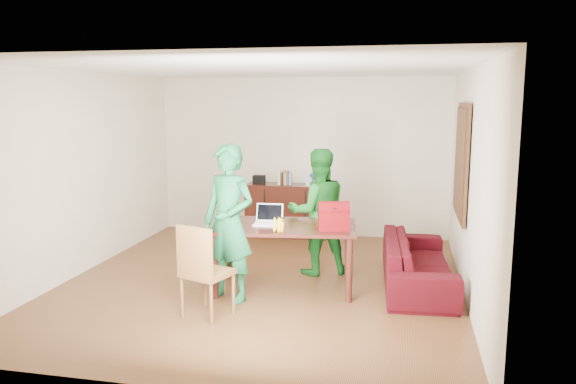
% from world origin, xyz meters
% --- Properties ---
extents(room, '(5.20, 5.70, 2.90)m').
position_xyz_m(room, '(0.01, 0.13, 1.31)').
color(room, '#472911').
rests_on(room, ground).
extents(table, '(1.84, 1.18, 0.81)m').
position_xyz_m(table, '(0.33, -0.16, 0.71)').
color(table, black).
rests_on(table, ground).
extents(chair, '(0.59, 0.58, 1.03)m').
position_xyz_m(chair, '(-0.31, -1.20, 0.30)').
color(chair, brown).
rests_on(chair, ground).
extents(person_near, '(0.78, 0.64, 1.84)m').
position_xyz_m(person_near, '(-0.23, -0.64, 0.92)').
color(person_near, '#156236').
rests_on(person_near, ground).
extents(person_far, '(1.01, 0.92, 1.70)m').
position_xyz_m(person_far, '(0.63, 0.57, 0.85)').
color(person_far, '#15621B').
rests_on(person_far, ground).
extents(laptop, '(0.35, 0.26, 0.24)m').
position_xyz_m(laptop, '(0.12, -0.18, 0.86)').
color(laptop, white).
rests_on(laptop, table).
extents(bananas, '(0.19, 0.14, 0.07)m').
position_xyz_m(bananas, '(0.34, -0.54, 0.85)').
color(bananas, gold).
rests_on(bananas, table).
extents(bottle, '(0.07, 0.07, 0.17)m').
position_xyz_m(bottle, '(0.39, -0.52, 0.90)').
color(bottle, '#582E14').
rests_on(bottle, table).
extents(red_bag, '(0.40, 0.29, 0.27)m').
position_xyz_m(red_bag, '(0.95, -0.28, 0.95)').
color(red_bag, '#6C070C').
rests_on(red_bag, table).
extents(sofa, '(0.94, 2.13, 0.61)m').
position_xyz_m(sofa, '(1.95, 0.31, 0.30)').
color(sofa, '#35070A').
rests_on(sofa, ground).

